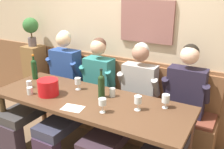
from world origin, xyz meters
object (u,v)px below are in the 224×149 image
Objects in this scene: wine_glass_mid_left at (138,100)px; dining_table at (89,106)px; person_center_right_seat at (51,84)px; person_center_left_seat at (126,106)px; wine_glass_left_end at (78,82)px; potted_plant at (31,28)px; water_tumbler_left at (112,92)px; water_tumbler_right at (29,84)px; wall_bench at (119,111)px; person_right_seat at (85,93)px; wine_glass_center_front at (102,102)px; ice_bucket at (48,87)px; wine_bottle_amber_mid at (101,85)px; person_left_seat at (176,116)px; water_tumbler_center at (30,91)px; wine_bottle_clear_water at (34,68)px; wine_glass_near_bucket at (166,99)px.

dining_table is at bearing -177.39° from wine_glass_mid_left.
person_center_right_seat reaches higher than person_center_left_seat.
potted_plant is at bearing 156.01° from wine_glass_left_end.
water_tumbler_right is (-0.99, -0.27, -0.01)m from water_tumbler_left.
person_right_seat is (-0.30, -0.35, 0.34)m from wall_bench.
person_center_left_seat is at bearing 50.59° from water_tumbler_left.
potted_plant reaches higher than wine_glass_center_front.
dining_table is 5.00× the size of potted_plant.
ice_bucket is 0.60m from wine_bottle_amber_mid.
ice_bucket is 1.60× the size of wine_glass_left_end.
dining_table is 22.99× the size of water_tumbler_left.
wine_glass_left_end is at bearing -115.67° from wall_bench.
person_left_seat is at bearing -22.79° from wall_bench.
wall_bench is 1.90× the size of person_center_right_seat.
dining_table is at bearing 5.98° from water_tumbler_right.
person_center_right_seat is at bearing 111.63° from water_tumbler_center.
wine_bottle_amber_mid is at bearing -31.46° from person_right_seat.
wall_bench is 26.14× the size of water_tumbler_left.
wine_bottle_clear_water is at bearing 128.94° from water_tumbler_center.
dining_table is 1.00m from wine_bottle_clear_water.
wine_glass_center_front is 1.01× the size of wine_glass_near_bucket.
water_tumbler_left is (-0.10, 0.37, -0.06)m from wine_glass_center_front.
wine_glass_mid_left is at bearing 8.49° from ice_bucket.
water_tumbler_right is at bearing 173.03° from ice_bucket.
person_center_right_seat is at bearing 155.28° from wine_glass_center_front.
ice_bucket is 0.71m from water_tumbler_left.
wine_glass_left_end is (-0.35, 0.05, -0.04)m from wine_bottle_amber_mid.
wine_glass_near_bucket is at bearing 2.03° from water_tumbler_left.
wine_glass_left_end and wine_glass_near_bucket have the same top height.
water_tumbler_right is (-0.54, -0.24, -0.06)m from wine_glass_left_end.
ice_bucket is 0.70× the size of wine_bottle_clear_water.
water_tumbler_center is (-0.65, -0.22, 0.12)m from dining_table.
wall_bench is 17.37× the size of wine_glass_left_end.
water_tumbler_right is at bearing 174.71° from wine_glass_center_front.
wine_bottle_amber_mid and wine_bottle_clear_water have the same top height.
person_right_seat is 0.94m from wine_glass_mid_left.
wine_glass_center_front is (0.28, -0.88, 0.58)m from wall_bench.
wine_glass_left_end is 0.96× the size of wine_glass_mid_left.
person_right_seat is at bearing 179.25° from person_left_seat.
person_center_left_seat is at bearing 46.37° from wine_bottle_amber_mid.
wine_glass_left_end is 0.33× the size of potted_plant.
water_tumbler_right is (-1.08, 0.10, -0.07)m from wine_glass_center_front.
person_center_left_seat reaches higher than wine_glass_left_end.
person_right_seat is 14.96× the size of water_tumbler_right.
person_right_seat is at bearing -0.27° from person_center_right_seat.
ice_bucket is 0.59m from wine_bottle_clear_water.
water_tumbler_left is 0.92m from water_tumbler_center.
wine_bottle_amber_mid is (0.09, 0.10, 0.22)m from dining_table.
person_center_left_seat reaches higher than ice_bucket.
ice_bucket is 1.28m from wine_glass_near_bucket.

